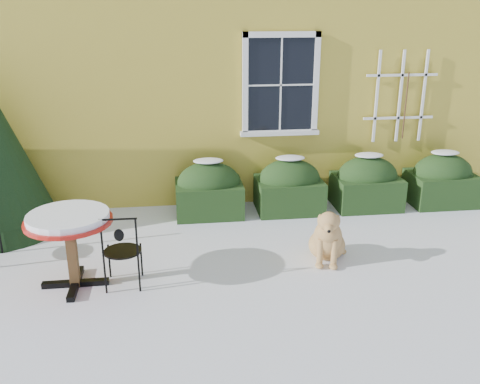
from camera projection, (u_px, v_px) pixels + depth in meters
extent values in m
plane|color=white|center=(251.00, 293.00, 6.25)|extent=(80.00, 80.00, 0.00)
cube|color=gold|center=(206.00, 13.00, 11.79)|extent=(12.00, 8.00, 6.00)
cube|color=black|center=(281.00, 85.00, 8.47)|extent=(1.05, 0.03, 1.45)
cube|color=white|center=(282.00, 34.00, 8.20)|extent=(1.23, 0.06, 0.09)
cube|color=white|center=(280.00, 133.00, 8.71)|extent=(1.23, 0.06, 0.09)
cube|color=white|center=(245.00, 86.00, 8.39)|extent=(0.09, 0.06, 1.63)
cube|color=white|center=(316.00, 84.00, 8.53)|extent=(0.09, 0.06, 1.63)
cube|color=white|center=(281.00, 85.00, 8.45)|extent=(0.02, 0.02, 1.45)
cube|color=white|center=(281.00, 85.00, 8.45)|extent=(1.05, 0.02, 0.02)
cube|color=white|center=(280.00, 133.00, 8.72)|extent=(1.29, 0.14, 0.07)
cube|color=white|center=(377.00, 97.00, 8.71)|extent=(0.04, 0.03, 1.50)
cube|color=white|center=(400.00, 97.00, 8.76)|extent=(0.04, 0.03, 1.50)
cube|color=white|center=(423.00, 96.00, 8.81)|extent=(0.04, 0.03, 1.50)
cube|color=white|center=(398.00, 118.00, 8.88)|extent=(1.20, 0.03, 0.04)
cube|color=white|center=(402.00, 75.00, 8.64)|extent=(1.20, 0.03, 0.04)
cylinder|color=#472D19|center=(406.00, 106.00, 8.81)|extent=(0.02, 0.02, 1.10)
cube|color=black|center=(209.00, 198.00, 8.51)|extent=(1.05, 0.80, 0.52)
ellipsoid|color=black|center=(209.00, 183.00, 8.43)|extent=(1.00, 0.72, 0.67)
ellipsoid|color=white|center=(208.00, 161.00, 8.31)|extent=(0.47, 0.32, 0.06)
cube|color=black|center=(289.00, 195.00, 8.67)|extent=(1.05, 0.80, 0.52)
ellipsoid|color=black|center=(289.00, 180.00, 8.58)|extent=(1.00, 0.72, 0.67)
ellipsoid|color=white|center=(290.00, 158.00, 8.46)|extent=(0.47, 0.32, 0.06)
cube|color=black|center=(366.00, 191.00, 8.82)|extent=(1.05, 0.80, 0.52)
ellipsoid|color=black|center=(367.00, 176.00, 8.74)|extent=(1.00, 0.72, 0.67)
ellipsoid|color=white|center=(369.00, 155.00, 8.62)|extent=(0.47, 0.32, 0.06)
cube|color=black|center=(440.00, 188.00, 8.98)|extent=(1.05, 0.80, 0.52)
ellipsoid|color=black|center=(442.00, 173.00, 8.89)|extent=(1.00, 0.72, 0.67)
ellipsoid|color=white|center=(445.00, 152.00, 8.77)|extent=(0.47, 0.32, 0.06)
cube|color=black|center=(76.00, 283.00, 6.39)|extent=(0.78, 0.09, 0.07)
cube|color=black|center=(76.00, 283.00, 6.39)|extent=(0.09, 0.78, 0.07)
cube|color=brown|center=(72.00, 254.00, 6.26)|extent=(0.11, 0.11, 0.84)
cylinder|color=#AC150E|center=(68.00, 221.00, 6.13)|extent=(1.00, 1.00, 0.04)
cylinder|color=white|center=(68.00, 217.00, 6.11)|extent=(0.93, 0.93, 0.08)
cylinder|color=black|center=(141.00, 259.00, 6.58)|extent=(0.02, 0.02, 0.44)
cylinder|color=black|center=(109.00, 261.00, 6.54)|extent=(0.02, 0.02, 0.44)
cylinder|color=black|center=(139.00, 274.00, 6.21)|extent=(0.02, 0.02, 0.44)
cylinder|color=black|center=(105.00, 276.00, 6.18)|extent=(0.02, 0.02, 0.44)
cylinder|color=black|center=(123.00, 251.00, 6.30)|extent=(0.45, 0.45, 0.02)
cylinder|color=black|center=(137.00, 238.00, 6.06)|extent=(0.02, 0.02, 0.49)
cylinder|color=black|center=(102.00, 240.00, 6.02)|extent=(0.02, 0.02, 0.49)
cylinder|color=black|center=(118.00, 219.00, 5.96)|extent=(0.43, 0.03, 0.02)
ellipsoid|color=black|center=(119.00, 235.00, 6.02)|extent=(0.12, 0.03, 0.15)
cylinder|color=black|center=(0.00, 237.00, 7.16)|extent=(0.03, 0.03, 0.49)
ellipsoid|color=tan|center=(327.00, 244.00, 7.08)|extent=(0.61, 0.64, 0.39)
ellipsoid|color=tan|center=(328.00, 238.00, 6.86)|extent=(0.45, 0.42, 0.49)
sphere|color=tan|center=(328.00, 232.00, 6.77)|extent=(0.30, 0.30, 0.30)
cylinder|color=tan|center=(320.00, 253.00, 6.81)|extent=(0.08, 0.08, 0.39)
cylinder|color=tan|center=(334.00, 254.00, 6.78)|extent=(0.08, 0.08, 0.39)
ellipsoid|color=tan|center=(319.00, 266.00, 6.82)|extent=(0.11, 0.14, 0.06)
ellipsoid|color=tan|center=(333.00, 267.00, 6.79)|extent=(0.11, 0.14, 0.06)
cylinder|color=tan|center=(328.00, 228.00, 6.74)|extent=(0.23, 0.26, 0.21)
sphere|color=tan|center=(329.00, 222.00, 6.67)|extent=(0.26, 0.26, 0.26)
ellipsoid|color=tan|center=(329.00, 228.00, 6.57)|extent=(0.17, 0.22, 0.11)
sphere|color=black|center=(329.00, 231.00, 6.49)|extent=(0.04, 0.04, 0.04)
ellipsoid|color=tan|center=(320.00, 220.00, 6.72)|extent=(0.08, 0.10, 0.16)
ellipsoid|color=tan|center=(338.00, 221.00, 6.69)|extent=(0.08, 0.10, 0.16)
cylinder|color=tan|center=(338.00, 247.00, 7.28)|extent=(0.15, 0.32, 0.07)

